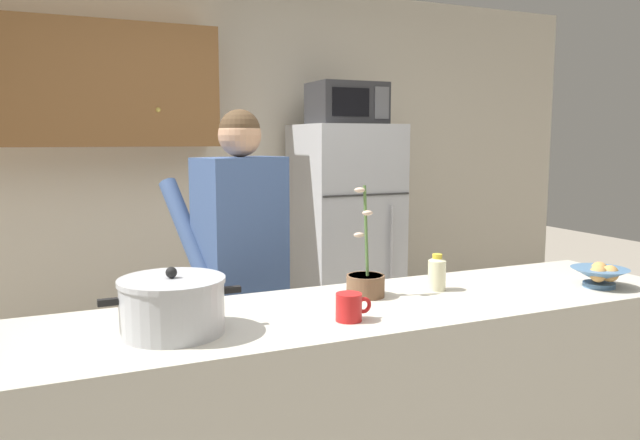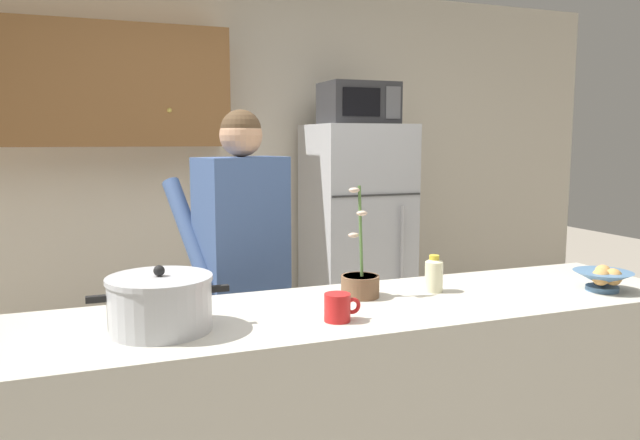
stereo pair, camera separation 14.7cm
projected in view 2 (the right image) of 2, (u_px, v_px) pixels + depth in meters
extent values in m
cube|color=beige|center=(233.00, 172.00, 4.39)|extent=(6.00, 0.12, 2.60)
cube|color=brown|center=(42.00, 84.00, 3.68)|extent=(2.21, 0.34, 0.74)
sphere|color=gold|center=(169.00, 110.00, 3.79)|extent=(0.03, 0.03, 0.03)
cube|color=beige|center=(371.00, 420.00, 2.36)|extent=(2.59, 0.68, 0.92)
cube|color=#B7BABF|center=(356.00, 242.00, 4.30)|extent=(0.64, 0.64, 1.63)
cube|color=#333333|center=(377.00, 195.00, 3.96)|extent=(0.63, 0.01, 0.01)
cylinder|color=#B2B2B7|center=(402.00, 261.00, 4.05)|extent=(0.02, 0.02, 0.73)
cube|color=#2D2D30|center=(358.00, 104.00, 4.16)|extent=(0.48, 0.36, 0.28)
cube|color=black|center=(362.00, 102.00, 3.97)|extent=(0.26, 0.01, 0.18)
cube|color=#59595B|center=(393.00, 103.00, 4.05)|extent=(0.11, 0.01, 0.21)
cylinder|color=black|center=(257.00, 373.00, 2.99)|extent=(0.11, 0.11, 0.81)
cylinder|color=black|center=(232.00, 381.00, 2.89)|extent=(0.11, 0.11, 0.81)
cube|color=#3F598C|center=(242.00, 226.00, 2.85)|extent=(0.47, 0.34, 0.64)
sphere|color=tan|center=(241.00, 135.00, 2.79)|extent=(0.20, 0.20, 0.20)
sphere|color=#4C3823|center=(241.00, 130.00, 2.79)|extent=(0.19, 0.19, 0.19)
cylinder|color=#3F598C|center=(263.00, 224.00, 3.08)|extent=(0.21, 0.38, 0.49)
cylinder|color=#3F598C|center=(189.00, 232.00, 2.80)|extent=(0.21, 0.38, 0.49)
cylinder|color=silver|center=(160.00, 306.00, 1.97)|extent=(0.33, 0.33, 0.16)
cylinder|color=silver|center=(159.00, 279.00, 1.96)|extent=(0.34, 0.34, 0.02)
sphere|color=black|center=(159.00, 271.00, 1.96)|extent=(0.04, 0.04, 0.04)
cube|color=black|center=(96.00, 299.00, 1.90)|extent=(0.06, 0.02, 0.02)
cube|color=black|center=(220.00, 288.00, 2.04)|extent=(0.06, 0.02, 0.02)
cylinder|color=red|center=(337.00, 307.00, 2.08)|extent=(0.09, 0.09, 0.10)
torus|color=red|center=(353.00, 306.00, 2.10)|extent=(0.06, 0.01, 0.06)
cylinder|color=#4C7299|center=(602.00, 288.00, 2.50)|extent=(0.13, 0.13, 0.02)
cone|color=#4C7299|center=(603.00, 279.00, 2.50)|extent=(0.23, 0.23, 0.06)
sphere|color=tan|center=(601.00, 277.00, 2.46)|extent=(0.07, 0.07, 0.07)
sphere|color=tan|center=(603.00, 273.00, 2.53)|extent=(0.07, 0.07, 0.07)
sphere|color=tan|center=(613.00, 277.00, 2.46)|extent=(0.07, 0.07, 0.07)
cylinder|color=beige|center=(434.00, 277.00, 2.48)|extent=(0.07, 0.07, 0.12)
cone|color=beige|center=(434.00, 259.00, 2.47)|extent=(0.07, 0.07, 0.02)
cylinder|color=gold|center=(434.00, 258.00, 2.47)|extent=(0.04, 0.04, 0.02)
cylinder|color=brown|center=(359.00, 286.00, 2.40)|extent=(0.15, 0.15, 0.09)
cylinder|color=#38281E|center=(359.00, 277.00, 2.39)|extent=(0.14, 0.14, 0.01)
cylinder|color=#4C7238|center=(360.00, 231.00, 2.37)|extent=(0.01, 0.04, 0.35)
ellipsoid|color=beige|center=(354.00, 235.00, 2.38)|extent=(0.04, 0.03, 0.02)
ellipsoid|color=beige|center=(363.00, 213.00, 2.35)|extent=(0.04, 0.03, 0.02)
ellipsoid|color=beige|center=(354.00, 190.00, 2.35)|extent=(0.04, 0.03, 0.02)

